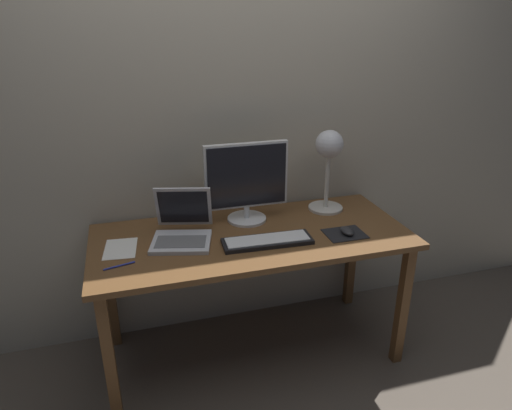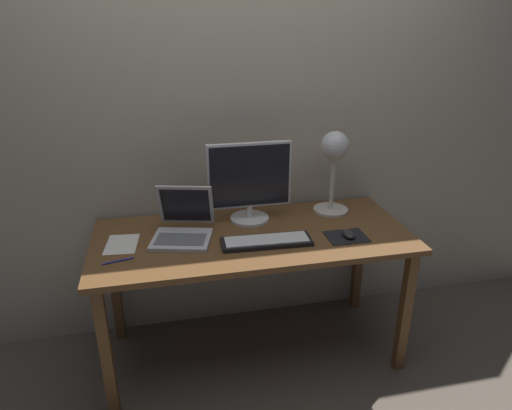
% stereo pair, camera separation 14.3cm
% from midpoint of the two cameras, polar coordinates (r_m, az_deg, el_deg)
% --- Properties ---
extents(ground_plane, '(4.80, 4.80, 0.00)m').
position_cam_midpoint_polar(ground_plane, '(2.73, -2.00, -17.73)').
color(ground_plane, brown).
rests_on(ground_plane, ground).
extents(back_wall, '(4.80, 0.06, 2.60)m').
position_cam_midpoint_polar(back_wall, '(2.52, -4.72, 11.80)').
color(back_wall, '#B2A893').
rests_on(back_wall, ground).
extents(desk, '(1.60, 0.70, 0.74)m').
position_cam_midpoint_polar(desk, '(2.36, -2.22, -5.41)').
color(desk, brown).
rests_on(desk, ground).
extents(monitor, '(0.44, 0.21, 0.43)m').
position_cam_midpoint_polar(monitor, '(2.40, -2.89, 3.01)').
color(monitor, silver).
rests_on(monitor, desk).
extents(keyboard_main, '(0.45, 0.16, 0.03)m').
position_cam_midpoint_polar(keyboard_main, '(2.23, -0.41, -4.53)').
color(keyboard_main, black).
rests_on(keyboard_main, desk).
extents(laptop, '(0.35, 0.37, 0.25)m').
position_cam_midpoint_polar(laptop, '(2.30, -10.93, -2.49)').
color(laptop, silver).
rests_on(laptop, desk).
extents(desk_lamp, '(0.19, 0.19, 0.46)m').
position_cam_midpoint_polar(desk_lamp, '(2.53, 7.48, 6.28)').
color(desk_lamp, beige).
rests_on(desk_lamp, desk).
extents(mousepad, '(0.20, 0.16, 0.00)m').
position_cam_midpoint_polar(mousepad, '(2.35, 9.32, -3.59)').
color(mousepad, black).
rests_on(mousepad, desk).
extents(mouse, '(0.06, 0.10, 0.03)m').
position_cam_midpoint_polar(mouse, '(2.34, 9.58, -3.24)').
color(mouse, '#28282B').
rests_on(mouse, mousepad).
extents(paper_sheet_near_mouse, '(0.17, 0.22, 0.00)m').
position_cam_midpoint_polar(paper_sheet_near_mouse, '(2.30, -18.28, -5.21)').
color(paper_sheet_near_mouse, white).
rests_on(paper_sheet_near_mouse, desk).
extents(pen, '(0.14, 0.04, 0.01)m').
position_cam_midpoint_polar(pen, '(2.15, -18.54, -7.24)').
color(pen, '#2633A5').
rests_on(pen, desk).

